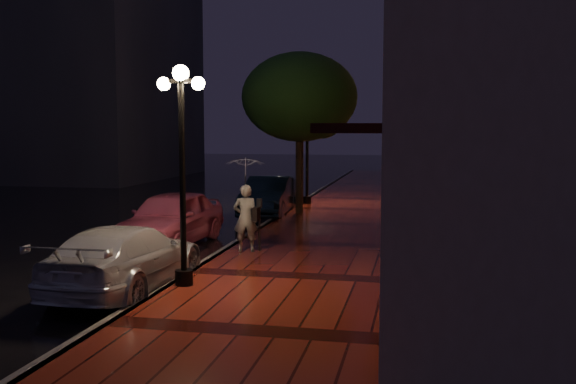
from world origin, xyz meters
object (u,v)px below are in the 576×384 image
Objects in this scene: navy_car at (269,196)px; parking_meter at (259,219)px; street_tree at (300,100)px; pink_car at (171,218)px; silver_car at (126,258)px; streetlamp_far at (307,144)px; woman_with_umbrella at (246,189)px; streetlamp_near at (182,162)px.

parking_meter is (1.54, -7.50, 0.23)m from navy_car.
navy_car is (-1.21, 0.25, -3.52)m from street_tree.
pink_car is 3.37× the size of parking_meter.
parking_meter is (2.79, -1.01, 0.19)m from pink_car.
street_tree is 7.96m from parking_meter.
pink_car is at bearing -77.61° from silver_car.
streetlamp_far is 0.74× the size of street_tree.
silver_car is (-0.26, -11.30, -0.06)m from navy_car.
street_tree is 7.83m from woman_with_umbrella.
woman_with_umbrella is (0.28, 3.58, -0.88)m from streetlamp_near.
pink_car is 0.98× the size of silver_car.
street_tree reaches higher than woman_with_umbrella.
streetlamp_near reaches higher than navy_car.
streetlamp_near is 0.98× the size of navy_car.
navy_car is at bearing -109.00° from streetlamp_far.
street_tree is at bearing -85.09° from streetlamp_far.
woman_with_umbrella reaches higher than parking_meter.
pink_car reaches higher than navy_car.
woman_with_umbrella is at bearing -88.47° from streetlamp_far.
street_tree is 4.37× the size of parking_meter.
parking_meter is (0.59, -10.25, -1.65)m from streetlamp_far.
streetlamp_near is 5.56m from pink_car.
parking_meter is at bearing 81.05° from streetlamp_near.
pink_car is 2.97m from parking_meter.
silver_car is at bearing -177.15° from streetlamp_near.
streetlamp_near reaches higher than woman_with_umbrella.
streetlamp_far is at bearing 97.24° from parking_meter.
silver_car is 4.08m from woman_with_umbrella.
silver_car is (0.99, -4.82, -0.10)m from pink_car.
streetlamp_near is 14.00m from streetlamp_far.
silver_car is at bearing -93.86° from navy_car.
pink_car is (-2.20, -9.24, -1.84)m from streetlamp_far.
streetlamp_near is 0.96× the size of pink_car.
streetlamp_near is 3.70m from woman_with_umbrella.
woman_with_umbrella is at bearing 85.55° from streetlamp_near.
navy_car is at bearing 168.32° from street_tree.
streetlamp_near is at bearing -90.00° from streetlamp_far.
streetlamp_far is (0.00, 14.00, 0.00)m from streetlamp_near.
street_tree is 1.27× the size of silver_car.
street_tree is at bearing 88.65° from streetlamp_near.
streetlamp_far is 3.44m from street_tree.
streetlamp_far is 0.95× the size of silver_car.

